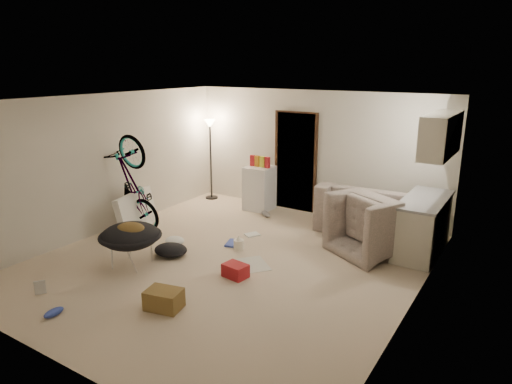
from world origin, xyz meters
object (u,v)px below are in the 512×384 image
Objects in this scene: armchair at (378,230)px; juicer at (239,244)px; sofa at (379,217)px; tv_box at (136,211)px; bicycle at (135,205)px; drink_case_a at (164,299)px; kitchen_counter at (423,227)px; drink_case_b at (235,271)px; saucer_chair at (131,241)px; floor_lamp at (210,142)px; mini_fridge at (259,188)px.

juicer is (-1.97, -1.18, -0.26)m from armchair.
tv_box is at bearing 25.75° from sofa.
bicycle is (-3.87, -2.22, 0.17)m from sofa.
sofa reaches higher than drink_case_a.
tv_box is at bearing -159.77° from kitchen_counter.
armchair is at bearing 30.92° from juicer.
bicycle is at bearing -159.49° from kitchen_counter.
drink_case_b is at bearing -58.33° from juicer.
kitchen_counter reaches higher than saucer_chair.
juicer is (-0.53, 0.86, 0.00)m from drink_case_b.
floor_lamp is 1.61m from mini_fridge.
sofa is at bearing -58.36° from bicycle.
kitchen_counter is at bearing 30.49° from juicer.
floor_lamp is 7.32× the size of juicer.
saucer_chair is at bearing 46.82° from sofa.
bicycle reaches higher than sofa.
sofa is 2.33× the size of saucer_chair.
kitchen_counter is 5.04m from tv_box.
armchair is 3.26× the size of drink_case_b.
kitchen_counter is 5.05m from bicycle.
armchair reaches higher than drink_case_b.
drink_case_a is 1.79× the size of juicer.
kitchen_counter is at bearing -121.96° from armchair.
saucer_chair is 3.82× the size of juicer.
bicycle is at bearing 48.10° from armchair.
bicycle is 0.13m from tv_box.
floor_lamp is at bearing 140.14° from drink_case_b.
sofa is 0.83m from armchair.
kitchen_counter reaches higher than tv_box.
kitchen_counter is at bearing 148.60° from sofa.
drink_case_a is at bearing -59.33° from floor_lamp.
juicer is (1.03, 1.39, -0.30)m from saucer_chair.
floor_lamp is at bearing 108.78° from saucer_chair.
saucer_chair is 0.88× the size of tv_box.
kitchen_counter is 0.71m from armchair.
mini_fridge is at bearing 87.51° from saucer_chair.
floor_lamp reaches higher than kitchen_counter.
kitchen_counter is 4.64m from saucer_chair.
kitchen_counter is 1.34× the size of armchair.
tv_box is (-4.73, -1.74, -0.08)m from kitchen_counter.
drink_case_b is (2.78, -3.04, -1.21)m from floor_lamp.
juicer reaches higher than drink_case_b.
floor_lamp is 1.62× the size of armchair.
sofa is 4.31m from drink_case_a.
saucer_chair reaches higher than juicer.
armchair is 3.68m from drink_case_a.
tv_box is (-3.87, -2.19, 0.03)m from sofa.
juicer is at bearing -149.51° from kitchen_counter.
armchair is at bearing -19.65° from mini_fridge.
saucer_chair is (-3.62, -2.91, -0.04)m from kitchen_counter.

